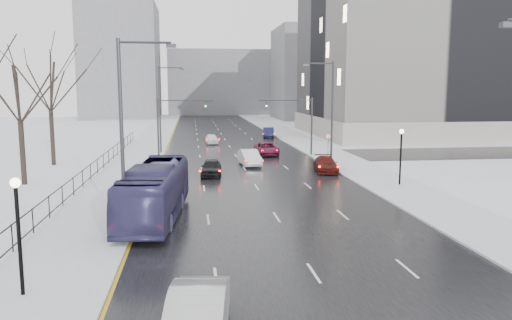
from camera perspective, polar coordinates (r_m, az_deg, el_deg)
name	(u,v)px	position (r m, az deg, el deg)	size (l,w,h in m)	color
road	(228,145)	(66.65, -3.17, 1.75)	(16.00, 150.00, 0.04)	black
cross_road	(237,157)	(54.78, -2.24, 0.35)	(130.00, 10.00, 0.04)	black
sidewalk_left	(148,145)	(66.71, -12.21, 1.64)	(5.00, 150.00, 0.16)	silver
sidewalk_right	(305,143)	(68.22, 5.66, 1.93)	(5.00, 150.00, 0.16)	silver
park_strip	(73,147)	(68.17, -20.19, 1.44)	(14.00, 150.00, 0.12)	white
tree_park_d	(25,186)	(42.76, -24.91, -2.69)	(8.75, 8.75, 12.50)	black
tree_park_e	(54,166)	(52.34, -22.08, -0.65)	(9.45, 9.45, 13.50)	black
iron_fence	(77,182)	(37.55, -19.82, -2.43)	(0.06, 70.00, 1.30)	black
streetlight_r_mid	(330,108)	(47.89, 8.43, 5.85)	(2.95, 0.25, 10.00)	#2D2D33
streetlight_l_near	(126,126)	(26.33, -14.64, 3.79)	(2.95, 0.25, 10.00)	#2D2D33
streetlight_l_far	(162,105)	(58.17, -10.72, 6.21)	(2.95, 0.25, 10.00)	#2D2D33
lamppost_l	(18,219)	(19.61, -25.57, -6.14)	(0.36, 0.36, 4.28)	black
lamppost_r_mid	(401,149)	(39.65, 16.24, 1.25)	(0.36, 0.36, 4.28)	black
mast_signal_right	(302,119)	(55.51, 5.31, 4.66)	(6.10, 0.33, 6.50)	#2D2D33
mast_signal_left	(168,120)	(54.21, -10.02, 4.49)	(6.10, 0.33, 6.50)	#2D2D33
no_uturn_sign	(328,139)	(52.25, 8.26, 2.40)	(0.60, 0.06, 2.70)	#2D2D33
civic_building	(437,65)	(87.71, 19.96, 10.16)	(41.00, 31.00, 24.80)	gray
bldg_far_right	(325,74)	(125.47, 7.90, 9.75)	(24.00, 20.00, 22.00)	slate
bldg_far_left	(122,62)	(132.32, -15.10, 10.77)	(18.00, 22.00, 28.00)	slate
bldg_far_center	(221,83)	(146.32, -3.97, 8.80)	(30.00, 18.00, 18.00)	slate
sedan_left_near	(197,318)	(15.47, -6.81, -17.45)	(1.71, 4.91, 1.62)	#B0B2B5
bus	(155,191)	(29.43, -11.44, -3.53)	(2.66, 11.36, 3.16)	navy
sedan_center_near	(211,167)	(43.05, -5.15, -0.85)	(1.70, 4.23, 1.44)	black
sedan_right_near	(249,158)	(48.58, -0.75, 0.28)	(1.64, 4.70, 1.55)	silver
sedan_right_cross	(267,149)	(56.20, 1.21, 1.29)	(2.33, 5.05, 1.40)	#5D102E
sedan_right_far	(326,164)	(45.37, 7.99, -0.49)	(1.89, 4.64, 1.35)	#460F0C
sedan_center_far	(212,139)	(67.85, -5.10, 2.43)	(1.58, 3.94, 1.34)	white
sedan_right_distant	(268,132)	(76.42, 1.43, 3.17)	(1.57, 4.49, 1.48)	#15193F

